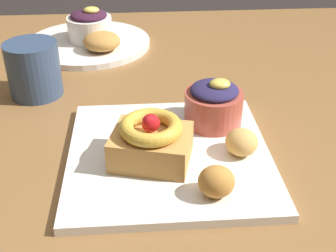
% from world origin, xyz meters
% --- Properties ---
extents(dining_table, '(1.40, 1.03, 0.73)m').
position_xyz_m(dining_table, '(0.00, 0.00, 0.64)').
color(dining_table, brown).
rests_on(dining_table, ground_plane).
extents(front_plate, '(0.27, 0.27, 0.01)m').
position_xyz_m(front_plate, '(-0.04, -0.13, 0.74)').
color(front_plate, white).
rests_on(front_plate, dining_table).
extents(cake_slice, '(0.12, 0.10, 0.07)m').
position_xyz_m(cake_slice, '(-0.07, -0.15, 0.77)').
color(cake_slice, '#C68E47').
rests_on(cake_slice, front_plate).
extents(berry_ramekin, '(0.09, 0.09, 0.07)m').
position_xyz_m(berry_ramekin, '(0.03, -0.06, 0.77)').
color(berry_ramekin, '#B24C3D').
rests_on(berry_ramekin, front_plate).
extents(fritter_front, '(0.04, 0.04, 0.04)m').
position_xyz_m(fritter_front, '(0.05, -0.14, 0.76)').
color(fritter_front, tan).
rests_on(fritter_front, front_plate).
extents(fritter_middle, '(0.04, 0.04, 0.04)m').
position_xyz_m(fritter_middle, '(0.01, -0.22, 0.76)').
color(fritter_middle, '#BC7F38').
rests_on(fritter_middle, front_plate).
extents(back_plate, '(0.26, 0.26, 0.01)m').
position_xyz_m(back_plate, '(-0.18, 0.29, 0.74)').
color(back_plate, white).
rests_on(back_plate, dining_table).
extents(back_ramekin, '(0.09, 0.09, 0.07)m').
position_xyz_m(back_ramekin, '(-0.18, 0.29, 0.77)').
color(back_ramekin, white).
rests_on(back_ramekin, back_plate).
extents(back_pastry, '(0.08, 0.08, 0.04)m').
position_xyz_m(back_pastry, '(-0.15, 0.24, 0.76)').
color(back_pastry, '#B77F3D').
rests_on(back_pastry, back_plate).
extents(coffee_mug, '(0.09, 0.09, 0.09)m').
position_xyz_m(coffee_mug, '(-0.25, 0.07, 0.78)').
color(coffee_mug, '#334766').
rests_on(coffee_mug, dining_table).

